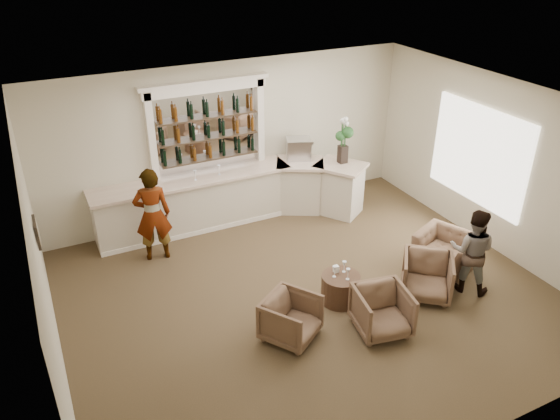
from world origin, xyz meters
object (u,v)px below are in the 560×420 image
(cocktail_table, at_px, (340,288))
(armchair_right, at_px, (427,276))
(sommelier, at_px, (153,215))
(espresso_machine, at_px, (298,149))
(guest, at_px, (472,251))
(armchair_left, at_px, (291,318))
(armchair_center, at_px, (382,311))
(bar_counter, at_px, (234,197))
(flower_vase, at_px, (344,137))
(armchair_far, at_px, (446,250))

(cocktail_table, distance_m, armchair_right, 1.49)
(armchair_right, bearing_deg, sommelier, 178.48)
(armchair_right, distance_m, espresso_machine, 4.09)
(cocktail_table, height_order, guest, guest)
(armchair_left, relative_size, armchair_center, 0.96)
(bar_counter, bearing_deg, flower_vase, -12.87)
(cocktail_table, distance_m, flower_vase, 3.62)
(bar_counter, relative_size, cocktail_table, 8.75)
(armchair_far, xyz_separation_m, espresso_machine, (-1.31, 3.39, 1.03))
(guest, distance_m, espresso_machine, 4.32)
(bar_counter, bearing_deg, espresso_machine, 3.34)
(bar_counter, xyz_separation_m, armchair_left, (-0.60, -3.80, -0.22))
(armchair_left, bearing_deg, sommelier, 77.80)
(bar_counter, distance_m, armchair_left, 3.86)
(bar_counter, distance_m, armchair_far, 4.38)
(guest, bearing_deg, sommelier, 12.55)
(armchair_center, bearing_deg, bar_counter, 110.57)
(cocktail_table, height_order, armchair_right, armchair_right)
(guest, distance_m, armchair_right, 0.87)
(sommelier, relative_size, armchair_right, 2.21)
(armchair_left, bearing_deg, guest, -37.76)
(bar_counter, distance_m, armchair_right, 4.33)
(guest, distance_m, armchair_center, 2.05)
(sommelier, xyz_separation_m, armchair_far, (4.73, -2.65, -0.59))
(armchair_center, relative_size, armchair_right, 0.98)
(armchair_far, bearing_deg, flower_vase, 168.16)
(espresso_machine, bearing_deg, sommelier, -147.03)
(bar_counter, xyz_separation_m, sommelier, (-1.86, -0.65, 0.35))
(bar_counter, height_order, armchair_center, bar_counter)
(armchair_far, height_order, flower_vase, flower_vase)
(bar_counter, relative_size, armchair_center, 6.98)
(armchair_left, xyz_separation_m, flower_vase, (2.90, 3.28, 1.36))
(armchair_left, height_order, armchair_center, armchair_center)
(armchair_far, bearing_deg, espresso_machine, 177.64)
(bar_counter, bearing_deg, armchair_left, -98.97)
(armchair_right, distance_m, flower_vase, 3.60)
(bar_counter, relative_size, flower_vase, 5.62)
(armchair_center, bearing_deg, armchair_right, 29.95)
(guest, relative_size, flower_vase, 1.51)
(guest, xyz_separation_m, flower_vase, (-0.42, 3.50, 0.94))
(bar_counter, height_order, espresso_machine, espresso_machine)
(guest, relative_size, armchair_left, 1.96)
(cocktail_table, height_order, armchair_far, armchair_far)
(armchair_center, height_order, armchair_right, armchair_right)
(cocktail_table, distance_m, sommelier, 3.69)
(sommelier, height_order, armchair_left, sommelier)
(guest, bearing_deg, armchair_right, 36.44)
(armchair_left, relative_size, armchair_far, 0.77)
(sommelier, distance_m, armchair_far, 5.46)
(cocktail_table, relative_size, armchair_right, 0.78)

